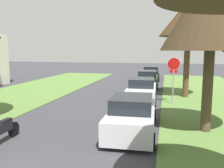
# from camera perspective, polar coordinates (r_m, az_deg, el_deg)

# --- Properties ---
(stop_sign_far) EXTENTS (0.81, 0.53, 2.95)m
(stop_sign_far) POSITION_cam_1_polar(r_m,az_deg,el_deg) (15.27, 14.65, 3.18)
(stop_sign_far) COLOR #9EA0A5
(stop_sign_far) RESTS_ON grass_verge_right
(street_tree_right_mid_a) EXTENTS (3.99, 3.99, 6.89)m
(street_tree_right_mid_a) POSITION_cam_1_polar(r_m,az_deg,el_deg) (10.55, 23.08, 16.85)
(street_tree_right_mid_a) COLOR #4A3C28
(street_tree_right_mid_a) RESTS_ON grass_verge_right
(street_tree_right_mid_b) EXTENTS (4.06, 4.06, 6.94)m
(street_tree_right_mid_b) POSITION_cam_1_polar(r_m,az_deg,el_deg) (17.88, 18.05, 14.90)
(street_tree_right_mid_b) COLOR #503A23
(street_tree_right_mid_b) RESTS_ON grass_verge_right
(parked_sedan_silver) EXTENTS (2.09, 4.47, 1.57)m
(parked_sedan_silver) POSITION_cam_1_polar(r_m,az_deg,el_deg) (9.97, 4.91, -7.64)
(parked_sedan_silver) COLOR #BCBCC1
(parked_sedan_silver) RESTS_ON ground
(parked_sedan_white) EXTENTS (2.09, 4.47, 1.57)m
(parked_sedan_white) POSITION_cam_1_polar(r_m,az_deg,el_deg) (16.15, 7.25, -1.54)
(parked_sedan_white) COLOR white
(parked_sedan_white) RESTS_ON ground
(parked_sedan_green) EXTENTS (2.09, 4.47, 1.57)m
(parked_sedan_green) POSITION_cam_1_polar(r_m,az_deg,el_deg) (22.11, 8.54, 1.06)
(parked_sedan_green) COLOR #28663D
(parked_sedan_green) RESTS_ON ground
(parked_sedan_black) EXTENTS (2.09, 4.47, 1.57)m
(parked_sedan_black) POSITION_cam_1_polar(r_m,az_deg,el_deg) (27.90, 9.39, 2.52)
(parked_sedan_black) COLOR black
(parked_sedan_black) RESTS_ON ground
(parked_motorcycle) EXTENTS (0.60, 2.05, 0.97)m
(parked_motorcycle) POSITION_cam_1_polar(r_m,az_deg,el_deg) (9.79, -25.11, -10.17)
(parked_motorcycle) COLOR black
(parked_motorcycle) RESTS_ON ground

